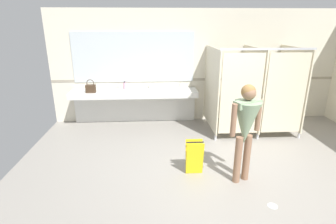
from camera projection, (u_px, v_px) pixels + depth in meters
ground_plane at (230, 181)px, 4.29m from camera, size 7.39×6.23×0.10m
wall_back at (202, 67)px, 6.55m from camera, size 7.39×0.12×2.72m
wall_back_tile_band at (202, 79)px, 6.59m from camera, size 7.39×0.01×0.06m
vanity_counter at (135, 98)px, 6.42m from camera, size 3.01×0.58×0.98m
mirror_panel at (134, 57)px, 6.31m from camera, size 2.91×0.02×1.18m
bathroom_stalls at (255, 89)px, 5.81m from camera, size 1.91×1.39×1.93m
person_standing at (246, 123)px, 3.91m from camera, size 0.52×0.52×1.56m
handbag at (91, 88)px, 6.04m from camera, size 0.22×0.12×0.31m
soap_dispenser at (125, 86)px, 6.39m from camera, size 0.07×0.07×0.19m
wet_floor_sign at (194, 157)px, 4.32m from camera, size 0.28×0.19×0.58m
floor_drain_cover at (273, 206)px, 3.61m from camera, size 0.14×0.14×0.01m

